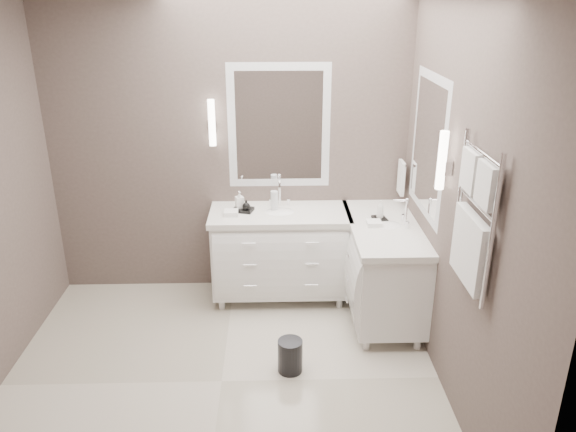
{
  "coord_description": "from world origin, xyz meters",
  "views": [
    {
      "loc": [
        0.39,
        -3.37,
        2.65
      ],
      "look_at": [
        0.51,
        0.7,
        1.02
      ],
      "focal_mm": 35.0,
      "sensor_mm": 36.0,
      "label": 1
    }
  ],
  "objects_px": {
    "vanity_back": "(280,249)",
    "waste_bin": "(290,356)",
    "vanity_right": "(383,264)",
    "towel_ladder": "(473,225)"
  },
  "relations": [
    {
      "from": "vanity_back",
      "to": "waste_bin",
      "type": "relative_size",
      "value": 4.78
    },
    {
      "from": "vanity_right",
      "to": "waste_bin",
      "type": "bearing_deg",
      "value": -136.2
    },
    {
      "from": "vanity_right",
      "to": "waste_bin",
      "type": "distance_m",
      "value": 1.19
    },
    {
      "from": "vanity_right",
      "to": "towel_ladder",
      "type": "height_order",
      "value": "towel_ladder"
    },
    {
      "from": "waste_bin",
      "to": "vanity_right",
      "type": "bearing_deg",
      "value": 43.8
    },
    {
      "from": "vanity_back",
      "to": "vanity_right",
      "type": "xyz_separation_m",
      "value": [
        0.88,
        -0.33,
        0.0
      ]
    },
    {
      "from": "vanity_back",
      "to": "waste_bin",
      "type": "bearing_deg",
      "value": -87.13
    },
    {
      "from": "vanity_back",
      "to": "towel_ladder",
      "type": "distance_m",
      "value": 2.16
    },
    {
      "from": "towel_ladder",
      "to": "waste_bin",
      "type": "relative_size",
      "value": 3.47
    },
    {
      "from": "vanity_right",
      "to": "vanity_back",
      "type": "bearing_deg",
      "value": 159.62
    }
  ]
}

